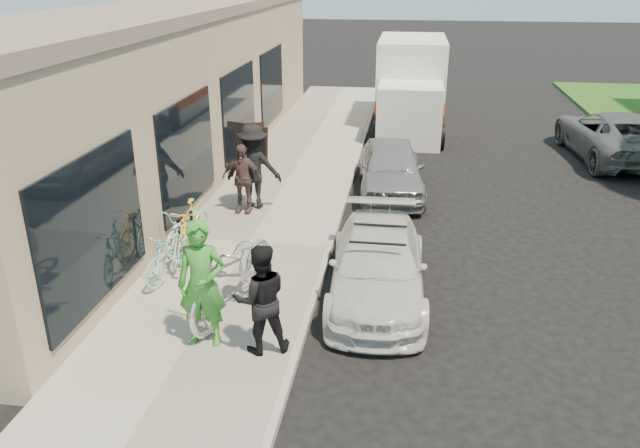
{
  "coord_description": "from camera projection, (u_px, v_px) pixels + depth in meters",
  "views": [
    {
      "loc": [
        0.95,
        -7.74,
        5.11
      ],
      "look_at": [
        -0.46,
        1.95,
        1.05
      ],
      "focal_mm": 35.0,
      "sensor_mm": 36.0,
      "label": 1
    }
  ],
  "objects": [
    {
      "name": "cruiser_bike_a",
      "position": [
        171.0,
        254.0,
        10.57
      ],
      "size": [
        0.75,
        1.55,
        0.9
      ],
      "primitive_type": "imported",
      "rotation": [
        0.0,
        0.0,
        -0.23
      ],
      "color": "#8CD1C0",
      "rests_on": "sidewalk"
    },
    {
      "name": "cruiser_bike_c",
      "position": [
        189.0,
        228.0,
        11.51
      ],
      "size": [
        0.6,
        1.63,
        0.96
      ],
      "primitive_type": "imported",
      "rotation": [
        0.0,
        0.0,
        0.09
      ],
      "color": "yellow",
      "rests_on": "sidewalk"
    },
    {
      "name": "sandwich_board",
      "position": [
        255.0,
        145.0,
        16.68
      ],
      "size": [
        0.84,
        0.85,
        1.06
      ],
      "rotation": [
        0.0,
        0.0,
        0.39
      ],
      "color": "black",
      "rests_on": "sidewalk"
    },
    {
      "name": "cruiser_bike_b",
      "position": [
        188.0,
        226.0,
        11.71
      ],
      "size": [
        0.81,
        1.72,
        0.87
      ],
      "primitive_type": "imported",
      "rotation": [
        0.0,
        0.0,
        -0.15
      ],
      "color": "#8CD1C0",
      "rests_on": "sidewalk"
    },
    {
      "name": "moving_truck",
      "position": [
        410.0,
        89.0,
        21.01
      ],
      "size": [
        2.25,
        5.88,
        2.88
      ],
      "rotation": [
        0.0,
        0.0,
        0.0
      ],
      "color": "white",
      "rests_on": "ground"
    },
    {
      "name": "bike_rack",
      "position": [
        186.0,
        231.0,
        11.41
      ],
      "size": [
        0.13,
        0.55,
        0.79
      ],
      "rotation": [
        0.0,
        0.0,
        -0.15
      ],
      "color": "black",
      "rests_on": "sidewalk"
    },
    {
      "name": "woman_rider",
      "position": [
        202.0,
        284.0,
        8.54
      ],
      "size": [
        0.72,
        0.51,
        1.85
      ],
      "primitive_type": "imported",
      "rotation": [
        0.0,
        0.0,
        0.1
      ],
      "color": "#378F2F",
      "rests_on": "sidewalk"
    },
    {
      "name": "curb",
      "position": [
        328.0,
        251.0,
        11.94
      ],
      "size": [
        0.12,
        34.0,
        0.13
      ],
      "primitive_type": "cube",
      "color": "#9A958C",
      "rests_on": "ground"
    },
    {
      "name": "tandem_bike",
      "position": [
        235.0,
        272.0,
        9.5
      ],
      "size": [
        1.4,
        2.59,
        1.29
      ],
      "primitive_type": "imported",
      "rotation": [
        0.0,
        0.0,
        -0.23
      ],
      "color": "silver",
      "rests_on": "sidewalk"
    },
    {
      "name": "bystander_b",
      "position": [
        242.0,
        178.0,
        13.33
      ],
      "size": [
        0.9,
        0.41,
        1.51
      ],
      "primitive_type": "imported",
      "rotation": [
        0.0,
        0.0,
        -0.05
      ],
      "color": "brown",
      "rests_on": "sidewalk"
    },
    {
      "name": "sidewalk",
      "position": [
        250.0,
        245.0,
        12.14
      ],
      "size": [
        3.0,
        34.0,
        0.15
      ],
      "primitive_type": "cube",
      "color": "#9E9A8E",
      "rests_on": "ground"
    },
    {
      "name": "bystander_a",
      "position": [
        254.0,
        167.0,
        13.53
      ],
      "size": [
        1.22,
        0.73,
        1.86
      ],
      "primitive_type": "imported",
      "rotation": [
        0.0,
        0.0,
        3.18
      ],
      "color": "black",
      "rests_on": "sidewalk"
    },
    {
      "name": "far_car_gray",
      "position": [
        614.0,
        135.0,
        17.66
      ],
      "size": [
        2.64,
        5.03,
        1.35
      ],
      "primitive_type": "imported",
      "rotation": [
        0.0,
        0.0,
        3.23
      ],
      "color": "#55585A",
      "rests_on": "ground"
    },
    {
      "name": "man_standing",
      "position": [
        261.0,
        299.0,
        8.43
      ],
      "size": [
        0.94,
        0.84,
        1.59
      ],
      "primitive_type": "imported",
      "rotation": [
        0.0,
        0.0,
        3.51
      ],
      "color": "black",
      "rests_on": "sidewalk"
    },
    {
      "name": "sedan_white",
      "position": [
        378.0,
        265.0,
        10.25
      ],
      "size": [
        1.7,
        3.88,
        1.15
      ],
      "rotation": [
        0.0,
        0.0,
        0.04
      ],
      "color": "silver",
      "rests_on": "ground"
    },
    {
      "name": "sedan_silver",
      "position": [
        391.0,
        168.0,
        14.94
      ],
      "size": [
        1.81,
        3.82,
        1.26
      ],
      "primitive_type": "imported",
      "rotation": [
        0.0,
        0.0,
        0.09
      ],
      "color": "gray",
      "rests_on": "ground"
    },
    {
      "name": "ground",
      "position": [
        332.0,
        342.0,
        9.16
      ],
      "size": [
        120.0,
        120.0,
        0.0
      ],
      "primitive_type": "plane",
      "color": "black",
      "rests_on": "ground"
    },
    {
      "name": "storefront",
      "position": [
        173.0,
        89.0,
        16.35
      ],
      "size": [
        3.6,
        20.0,
        4.22
      ],
      "color": "#C2AF87",
      "rests_on": "ground"
    }
  ]
}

